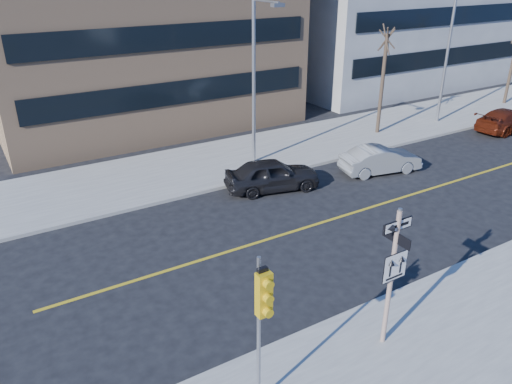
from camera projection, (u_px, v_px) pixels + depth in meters
ground at (325, 298)px, 15.70m from camera, size 120.00×120.00×0.00m
far_sidewalk at (425, 118)px, 33.46m from camera, size 66.00×6.00×0.15m
road_centerline at (467, 177)px, 24.46m from camera, size 40.00×0.14×0.01m
sign_pole at (392, 271)px, 12.73m from camera, size 0.92×0.92×4.06m
traffic_signal at (263, 306)px, 10.48m from camera, size 0.32×0.45×4.00m
parked_car_a at (272, 175)px, 22.88m from camera, size 2.75×4.63×1.48m
parked_car_b at (381, 160)px, 24.81m from camera, size 2.25×4.28×1.34m
parked_car_d at (507, 120)px, 30.99m from camera, size 2.19×4.85×1.38m
streetlight_a at (256, 73)px, 23.94m from camera, size 0.55×2.25×8.00m
streetlight_b at (451, 49)px, 30.54m from camera, size 0.55×2.25×8.00m
street_tree_west at (387, 41)px, 28.28m from camera, size 1.80×1.80×6.35m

